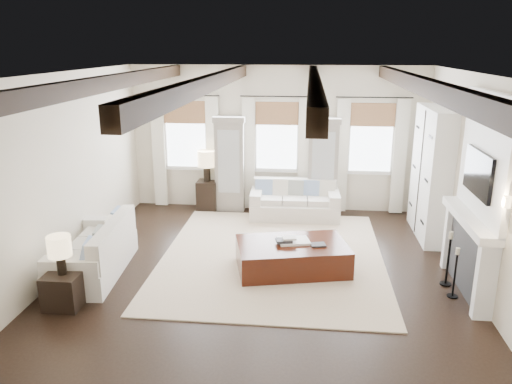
# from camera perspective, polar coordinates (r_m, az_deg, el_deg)

# --- Properties ---
(ground) EXTENTS (7.50, 7.50, 0.00)m
(ground) POSITION_cam_1_polar(r_m,az_deg,el_deg) (8.08, 0.51, -10.07)
(ground) COLOR black
(ground) RESTS_ON ground
(room_shell) EXTENTS (6.54, 7.54, 3.22)m
(room_shell) POSITION_cam_1_polar(r_m,az_deg,el_deg) (8.27, 6.33, 4.37)
(room_shell) COLOR beige
(room_shell) RESTS_ON ground
(area_rug) EXTENTS (3.85, 4.58, 0.02)m
(area_rug) POSITION_cam_1_polar(r_m,az_deg,el_deg) (8.92, 1.90, -7.33)
(area_rug) COLOR beige
(area_rug) RESTS_ON ground
(sofa_back) EXTENTS (1.92, 0.91, 0.81)m
(sofa_back) POSITION_cam_1_polar(r_m,az_deg,el_deg) (10.82, 4.44, -1.24)
(sofa_back) COLOR silver
(sofa_back) RESTS_ON ground
(sofa_left) EXTENTS (1.07, 2.09, 0.87)m
(sofa_left) POSITION_cam_1_polar(r_m,az_deg,el_deg) (8.60, -17.72, -6.65)
(sofa_left) COLOR silver
(sofa_left) RESTS_ON ground
(ottoman) EXTENTS (1.99, 1.49, 0.47)m
(ottoman) POSITION_cam_1_polar(r_m,az_deg,el_deg) (8.36, 4.13, -7.39)
(ottoman) COLOR black
(ottoman) RESTS_ON ground
(tray) EXTENTS (0.57, 0.48, 0.04)m
(tray) POSITION_cam_1_polar(r_m,az_deg,el_deg) (8.33, 4.34, -5.59)
(tray) COLOR white
(tray) RESTS_ON ottoman
(book_lower) EXTENTS (0.30, 0.25, 0.04)m
(book_lower) POSITION_cam_1_polar(r_m,az_deg,el_deg) (8.22, 3.21, -5.55)
(book_lower) COLOR #262628
(book_lower) RESTS_ON tray
(book_upper) EXTENTS (0.25, 0.22, 0.03)m
(book_upper) POSITION_cam_1_polar(r_m,az_deg,el_deg) (8.23, 3.82, -5.28)
(book_upper) COLOR beige
(book_upper) RESTS_ON book_lower
(book_loose) EXTENTS (0.27, 0.23, 0.03)m
(book_loose) POSITION_cam_1_polar(r_m,az_deg,el_deg) (8.22, 7.09, -6.01)
(book_loose) COLOR #262628
(book_loose) RESTS_ON ottoman
(side_table_front) EXTENTS (0.50, 0.50, 0.50)m
(side_table_front) POSITION_cam_1_polar(r_m,az_deg,el_deg) (7.74, -21.05, -10.39)
(side_table_front) COLOR black
(side_table_front) RESTS_ON ground
(lamp_front) EXTENTS (0.33, 0.33, 0.57)m
(lamp_front) POSITION_cam_1_polar(r_m,az_deg,el_deg) (7.49, -21.55, -6.01)
(lamp_front) COLOR black
(lamp_front) RESTS_ON side_table_front
(side_table_back) EXTENTS (0.45, 0.45, 0.67)m
(side_table_back) POSITION_cam_1_polar(r_m,az_deg,el_deg) (11.36, -5.55, -0.36)
(side_table_back) COLOR black
(side_table_back) RESTS_ON ground
(lamp_back) EXTENTS (0.40, 0.40, 0.69)m
(lamp_back) POSITION_cam_1_polar(r_m,az_deg,el_deg) (11.16, -5.67, 3.60)
(lamp_back) COLOR black
(lamp_back) RESTS_ON side_table_back
(candlestick_near) EXTENTS (0.16, 0.16, 0.78)m
(candlestick_near) POSITION_cam_1_polar(r_m,az_deg,el_deg) (8.00, 21.75, -9.00)
(candlestick_near) COLOR black
(candlestick_near) RESTS_ON ground
(candlestick_far) EXTENTS (0.18, 0.18, 0.88)m
(candlestick_far) POSITION_cam_1_polar(r_m,az_deg,el_deg) (8.34, 21.07, -7.58)
(candlestick_far) COLOR black
(candlestick_far) RESTS_ON ground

